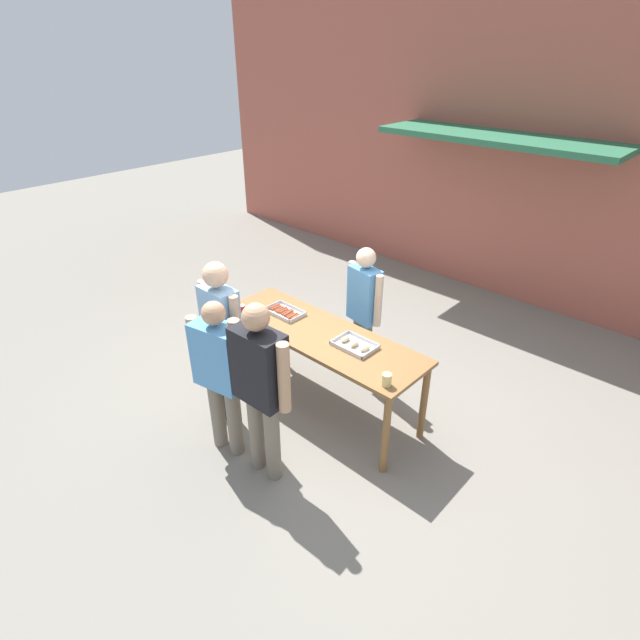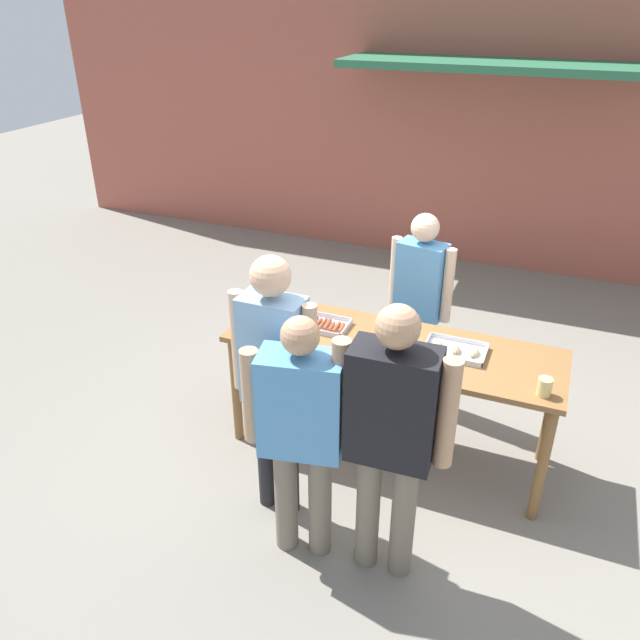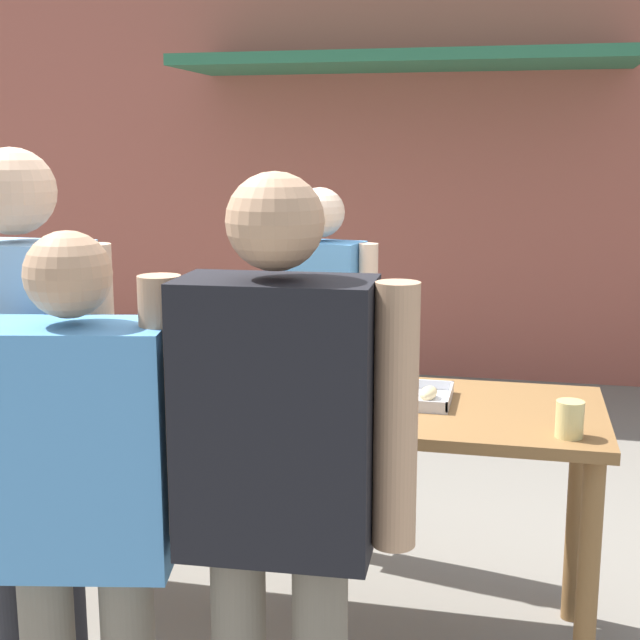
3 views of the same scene
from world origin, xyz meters
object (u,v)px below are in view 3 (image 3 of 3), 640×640
at_px(condiment_jar_ketchup, 8,388).
at_px(beer_cup, 570,419).
at_px(food_tray_sausages, 137,380).
at_px(person_customer_waiting_in_line, 80,498).
at_px(person_customer_with_cup, 277,472).
at_px(person_server_behind_table, 320,337).
at_px(food_tray_buns, 392,394).
at_px(person_customer_holding_hotdog, 26,403).

bearing_deg(condiment_jar_ketchup, beer_cup, 0.05).
height_order(food_tray_sausages, person_customer_waiting_in_line, person_customer_waiting_in_line).
bearing_deg(food_tray_sausages, person_customer_with_cup, -51.86).
xyz_separation_m(condiment_jar_ketchup, person_server_behind_table, (0.94, 0.96, 0.03)).
distance_m(condiment_jar_ketchup, person_customer_with_cup, 1.46).
bearing_deg(beer_cup, food_tray_sausages, 169.56).
xyz_separation_m(food_tray_sausages, condiment_jar_ketchup, (-0.37, -0.29, 0.02)).
bearing_deg(food_tray_buns, beer_cup, -26.08).
distance_m(food_tray_sausages, person_server_behind_table, 0.88).
bearing_deg(person_customer_waiting_in_line, person_customer_with_cup, 174.57).
bearing_deg(person_customer_waiting_in_line, person_customer_holding_hotdog, -52.89).
relative_size(food_tray_buns, condiment_jar_ketchup, 5.04).
xyz_separation_m(condiment_jar_ketchup, person_customer_waiting_in_line, (0.72, -0.85, -0.01)).
bearing_deg(food_tray_buns, person_server_behind_table, 122.03).
bearing_deg(person_server_behind_table, person_customer_holding_hotdog, -97.19).
height_order(condiment_jar_ketchup, person_customer_holding_hotdog, person_customer_holding_hotdog).
distance_m(food_tray_sausages, food_tray_buns, 0.99).
bearing_deg(beer_cup, person_customer_with_cup, -132.24).
height_order(food_tray_sausages, person_customer_holding_hotdog, person_customer_holding_hotdog).
relative_size(condiment_jar_ketchup, person_customer_holding_hotdog, 0.04).
bearing_deg(person_customer_with_cup, person_server_behind_table, -83.17).
relative_size(food_tray_buns, person_customer_holding_hotdog, 0.23).
xyz_separation_m(food_tray_sausages, person_server_behind_table, (0.57, 0.66, 0.05)).
bearing_deg(food_tray_buns, person_customer_holding_hotdog, -136.15).
height_order(food_tray_buns, person_customer_waiting_in_line, person_customer_waiting_in_line).
xyz_separation_m(food_tray_buns, condiment_jar_ketchup, (-1.35, -0.29, 0.02)).
bearing_deg(food_tray_buns, food_tray_sausages, -179.96).
relative_size(food_tray_buns, person_customer_waiting_in_line, 0.25).
bearing_deg(person_customer_holding_hotdog, food_tray_sausages, -85.58).
bearing_deg(food_tray_buns, condiment_jar_ketchup, -167.72).
relative_size(condiment_jar_ketchup, beer_cup, 0.70).
height_order(condiment_jar_ketchup, person_customer_waiting_in_line, person_customer_waiting_in_line).
xyz_separation_m(food_tray_sausages, person_customer_holding_hotdog, (0.07, -0.88, 0.17)).
bearing_deg(person_customer_holding_hotdog, person_customer_with_cup, 165.37).
distance_m(food_tray_buns, person_server_behind_table, 0.78).
distance_m(condiment_jar_ketchup, person_server_behind_table, 1.34).
height_order(person_server_behind_table, person_customer_with_cup, person_customer_with_cup).
bearing_deg(beer_cup, condiment_jar_ketchup, -179.95).
relative_size(condiment_jar_ketchup, person_server_behind_table, 0.05).
relative_size(food_tray_sausages, condiment_jar_ketchup, 5.14).
bearing_deg(person_server_behind_table, person_customer_waiting_in_line, -85.83).
xyz_separation_m(food_tray_buns, person_customer_waiting_in_line, (-0.63, -1.14, 0.01)).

